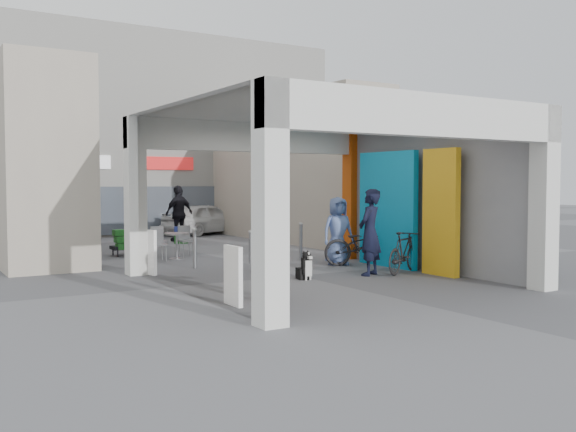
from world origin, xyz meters
TOP-DOWN VIEW (x-y plane):
  - ground at (0.00, 0.00)m, footprint 90.00×90.00m
  - arcade_canopy at (0.54, -0.82)m, footprint 6.40×6.45m
  - far_building at (-0.00, 13.99)m, footprint 18.00×4.08m
  - plaza_bldg_left at (-4.50, 7.50)m, footprint 2.00×9.00m
  - plaza_bldg_right at (4.50, 7.50)m, footprint 2.00×9.00m
  - bollard_left at (-1.45, 2.34)m, footprint 0.09×0.09m
  - bollard_center at (0.11, 2.43)m, footprint 0.09×0.09m
  - bollard_right at (1.55, 2.31)m, footprint 0.09×0.09m
  - advert_board_near at (-2.75, -2.32)m, footprint 0.10×0.55m
  - advert_board_far at (-2.75, 1.92)m, footprint 0.22×0.55m
  - cafe_set at (-1.23, 4.60)m, footprint 1.40×1.13m
  - produce_stand at (-1.89, 5.84)m, footprint 1.10×0.59m
  - crate_stack at (0.66, 8.47)m, footprint 0.55×0.49m
  - border_collie at (-0.18, -0.55)m, footprint 0.23×0.46m
  - man_with_dog at (1.38, -0.77)m, footprint 0.83×0.74m
  - man_back_turned at (-1.85, -2.22)m, footprint 1.05×1.00m
  - man_elderly at (1.85, 1.07)m, footprint 0.89×0.63m
  - man_crates at (0.88, 9.19)m, footprint 1.24×0.82m
  - bicycle_front at (2.30, 0.63)m, footprint 2.09×1.37m
  - bicycle_rear at (2.24, -0.92)m, footprint 1.63×1.08m
  - white_van at (2.88, 11.47)m, footprint 3.93×2.61m

SIDE VIEW (x-z plane):
  - ground at x=0.00m, z-range 0.00..0.00m
  - border_collie at x=-0.18m, z-range -0.07..0.57m
  - crate_stack at x=0.66m, z-range 0.00..0.56m
  - produce_stand at x=-1.89m, z-range -0.07..0.65m
  - cafe_set at x=-1.23m, z-range -0.12..0.72m
  - bollard_center at x=0.11m, z-range 0.00..0.82m
  - bollard_left at x=-1.45m, z-range 0.00..0.93m
  - bicycle_rear at x=2.24m, z-range 0.00..0.95m
  - bollard_right at x=1.55m, z-range 0.00..0.98m
  - advert_board_near at x=-2.75m, z-range 0.01..1.01m
  - advert_board_far at x=-2.75m, z-range 0.01..1.01m
  - bicycle_front at x=2.30m, z-range 0.00..1.04m
  - white_van at x=2.88m, z-range 0.00..1.24m
  - man_elderly at x=1.85m, z-range 0.00..1.69m
  - man_back_turned at x=-1.85m, z-range 0.00..1.71m
  - man_with_dog at x=1.38m, z-range 0.00..1.91m
  - man_crates at x=0.88m, z-range 0.00..1.95m
  - arcade_canopy at x=0.54m, z-range -0.90..5.50m
  - plaza_bldg_left at x=-4.50m, z-range 0.00..5.00m
  - plaza_bldg_right at x=4.50m, z-range 0.00..5.00m
  - far_building at x=0.00m, z-range -0.01..7.99m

